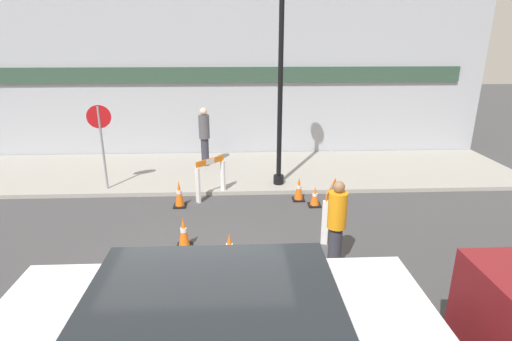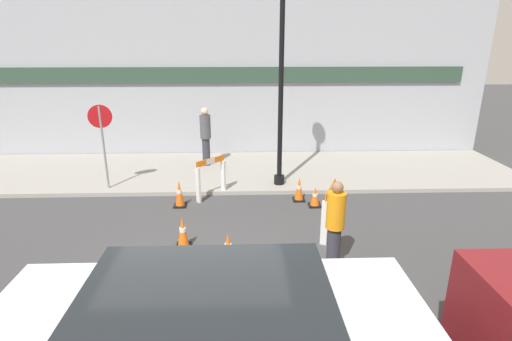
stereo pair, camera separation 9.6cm
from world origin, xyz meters
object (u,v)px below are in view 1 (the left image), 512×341
Objects in this scene: stop_sign at (101,134)px; person_worker at (337,222)px; streetlamp_post at (281,50)px; person_pedestrian at (204,134)px.

stop_sign reaches higher than person_worker.
person_worker is (0.61, -4.09, -2.79)m from streetlamp_post.
streetlamp_post is at bearing 155.54° from person_pedestrian.
person_pedestrian is at bearing 140.11° from streetlamp_post.
streetlamp_post is 3.05× the size of person_pedestrian.
streetlamp_post is 3.38× the size of person_worker.
person_pedestrian is at bearing -154.88° from stop_sign.
streetlamp_post is 2.49× the size of stop_sign.
person_pedestrian reaches higher than person_worker.
streetlamp_post is 3.81m from person_pedestrian.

